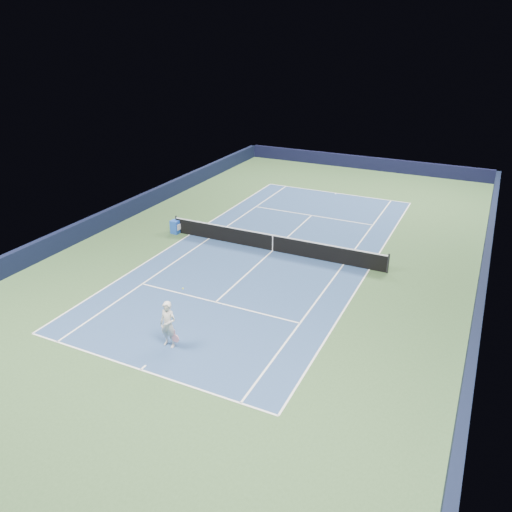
% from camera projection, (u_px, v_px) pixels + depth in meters
% --- Properties ---
extents(ground, '(40.00, 40.00, 0.00)m').
position_uv_depth(ground, '(273.00, 251.00, 27.97)').
color(ground, '#314F2B').
rests_on(ground, ground).
extents(wall_far, '(22.00, 0.35, 1.10)m').
position_uv_depth(wall_far, '(364.00, 163.00, 43.98)').
color(wall_far, black).
rests_on(wall_far, ground).
extents(wall_right, '(0.35, 40.00, 1.10)m').
position_uv_depth(wall_right, '(483.00, 281.00, 23.48)').
color(wall_right, black).
rests_on(wall_right, ground).
extents(wall_left, '(0.35, 40.00, 1.10)m').
position_uv_depth(wall_left, '(119.00, 213.00, 32.01)').
color(wall_left, black).
rests_on(wall_left, ground).
extents(court_surface, '(10.97, 23.77, 0.01)m').
position_uv_depth(court_surface, '(273.00, 251.00, 27.97)').
color(court_surface, navy).
rests_on(court_surface, ground).
extents(baseline_far, '(10.97, 0.08, 0.00)m').
position_uv_depth(baseline_far, '(336.00, 193.00, 37.70)').
color(baseline_far, white).
rests_on(baseline_far, ground).
extents(baseline_near, '(10.97, 0.08, 0.00)m').
position_uv_depth(baseline_near, '(141.00, 370.00, 18.24)').
color(baseline_near, white).
rests_on(baseline_near, ground).
extents(sideline_doubles_right, '(0.08, 23.77, 0.00)m').
position_uv_depth(sideline_doubles_right, '(369.00, 269.00, 25.81)').
color(sideline_doubles_right, white).
rests_on(sideline_doubles_right, ground).
extents(sideline_doubles_left, '(0.08, 23.77, 0.00)m').
position_uv_depth(sideline_doubles_left, '(190.00, 235.00, 30.13)').
color(sideline_doubles_left, white).
rests_on(sideline_doubles_left, ground).
extents(sideline_singles_right, '(0.08, 23.77, 0.00)m').
position_uv_depth(sideline_singles_right, '(344.00, 264.00, 26.35)').
color(sideline_singles_right, white).
rests_on(sideline_singles_right, ground).
extents(sideline_singles_left, '(0.08, 23.77, 0.00)m').
position_uv_depth(sideline_singles_left, '(209.00, 238.00, 29.59)').
color(sideline_singles_left, white).
rests_on(sideline_singles_left, ground).
extents(service_line_far, '(8.23, 0.08, 0.00)m').
position_uv_depth(service_line_far, '(312.00, 215.00, 33.21)').
color(service_line_far, white).
rests_on(service_line_far, ground).
extents(service_line_near, '(8.23, 0.08, 0.00)m').
position_uv_depth(service_line_near, '(216.00, 302.00, 22.73)').
color(service_line_near, white).
rests_on(service_line_near, ground).
extents(center_service_line, '(0.08, 12.80, 0.00)m').
position_uv_depth(center_service_line, '(273.00, 251.00, 27.97)').
color(center_service_line, white).
rests_on(center_service_line, ground).
extents(center_mark_far, '(0.08, 0.30, 0.00)m').
position_uv_depth(center_mark_far, '(336.00, 194.00, 37.58)').
color(center_mark_far, white).
rests_on(center_mark_far, ground).
extents(center_mark_near, '(0.08, 0.30, 0.00)m').
position_uv_depth(center_mark_near, '(143.00, 367.00, 18.36)').
color(center_mark_near, white).
rests_on(center_mark_near, ground).
extents(tennis_net, '(12.90, 0.10, 1.07)m').
position_uv_depth(tennis_net, '(273.00, 243.00, 27.76)').
color(tennis_net, black).
rests_on(tennis_net, ground).
extents(sponsor_cube, '(0.58, 0.49, 0.81)m').
position_uv_depth(sponsor_cube, '(175.00, 227.00, 30.21)').
color(sponsor_cube, blue).
rests_on(sponsor_cube, ground).
extents(tennis_player, '(0.86, 1.28, 2.11)m').
position_uv_depth(tennis_player, '(168.00, 325.00, 19.23)').
color(tennis_player, silver).
rests_on(tennis_player, ground).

